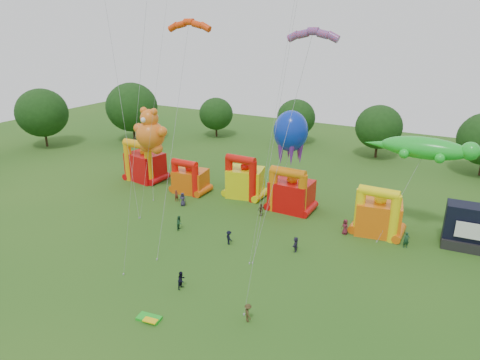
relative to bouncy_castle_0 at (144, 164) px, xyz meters
The scene contains 23 objects.
ground 34.36m from the bouncy_castle_0, 52.64° to the right, with size 160.00×160.00×0.00m, color #235517.
tree_ring 33.24m from the bouncy_castle_0, 53.65° to the right, with size 126.39×128.52×12.07m.
bouncy_castle_0 is the anchor object (origin of this frame).
bouncy_castle_1 9.22m from the bouncy_castle_0, ahead, with size 4.94×4.18×5.16m.
bouncy_castle_2 16.99m from the bouncy_castle_0, ahead, with size 5.53×4.80×6.33m.
bouncy_castle_3 24.43m from the bouncy_castle_0, ahead, with size 5.22×4.21×6.16m.
bouncy_castle_4 35.89m from the bouncy_castle_0, ahead, with size 5.57×4.77×6.11m.
teddy_bear_kite 6.60m from the bouncy_castle_0, 35.52° to the right, with size 5.75×5.73×12.24m.
gecko_kite 38.68m from the bouncy_castle_0, ahead, with size 12.00×6.91×11.56m.
octopus_kite 24.39m from the bouncy_castle_0, ahead, with size 4.31×4.66×13.17m.
parafoil_kites 21.73m from the bouncy_castle_0, 36.87° to the right, with size 31.01×10.55×29.70m.
diamond_kites 28.75m from the bouncy_castle_0, 34.40° to the right, with size 23.25×17.35×34.54m.
folded_kite_bundle 34.79m from the bouncy_castle_0, 48.66° to the right, with size 2.13×1.33×0.31m.
spectator_0 12.61m from the bouncy_castle_0, 25.71° to the right, with size 0.90×0.59×1.85m, color #2A253E.
spectator_1 10.76m from the bouncy_castle_0, 25.49° to the right, with size 0.58×0.38×1.60m, color maroon.
spectator_2 19.03m from the bouncy_castle_0, 36.93° to the right, with size 0.85×0.66×1.74m, color #1B4427.
spectator_3 25.07m from the bouncy_castle_0, 27.77° to the right, with size 1.05×0.60×1.62m, color black.
spectator_4 22.26m from the bouncy_castle_0, ahead, with size 0.98×0.41×1.67m, color #43321A.
spectator_5 30.76m from the bouncy_castle_0, 18.08° to the right, with size 1.56×0.50×1.68m, color #2E2843.
spectator_6 32.87m from the bouncy_castle_0, ahead, with size 0.90×0.59×1.85m, color #591925.
spectator_7 39.59m from the bouncy_castle_0, ahead, with size 0.68×0.44×1.85m, color #1A4126.
spectator_8 30.94m from the bouncy_castle_0, 43.00° to the right, with size 0.85×0.66×1.75m, color black.
spectator_9 37.50m from the bouncy_castle_0, 36.39° to the right, with size 1.06×0.61×1.65m, color #3C3018.
Camera 1 is at (22.91, -20.75, 23.08)m, focal length 32.00 mm.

